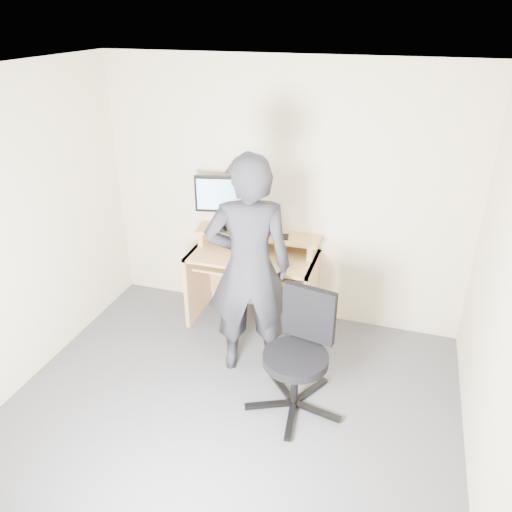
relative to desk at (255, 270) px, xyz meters
The scene contains 14 objects.
ground 1.64m from the desk, 82.55° to the right, with size 3.50×3.50×0.00m, color #4C4C50.
back_wall 0.76m from the desk, 47.89° to the left, with size 3.50×0.02×2.50m, color beige.
ceiling 2.49m from the desk, 82.55° to the right, with size 3.50×3.50×0.02m, color white.
desk is the anchor object (origin of this frame).
monitor 0.76m from the desk, 165.16° to the left, with size 0.55×0.16×0.52m.
external_drive 0.49m from the desk, 133.47° to the left, with size 0.07×0.13×0.20m, color black.
travel_mug 0.49m from the desk, 17.58° to the left, with size 0.08×0.08×0.18m, color silver.
smartphone 0.46m from the desk, 10.44° to the left, with size 0.07×0.13×0.01m, color black.
charger 0.51m from the desk, behind, with size 0.04×0.04×0.04m, color black.
headphones 0.41m from the desk, 116.81° to the left, with size 0.16×0.16×0.02m, color silver.
keyboard 0.24m from the desk, 126.13° to the right, with size 0.46×0.18×0.03m, color black.
mouse 0.42m from the desk, 29.99° to the right, with size 0.10×0.06×0.04m, color black.
office_chair 1.26m from the desk, 56.81° to the right, with size 0.75×0.74×0.95m.
person 0.85m from the desk, 76.41° to the right, with size 0.70×0.46×1.92m, color black.
Camera 1 is at (1.09, -2.56, 2.84)m, focal length 35.00 mm.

